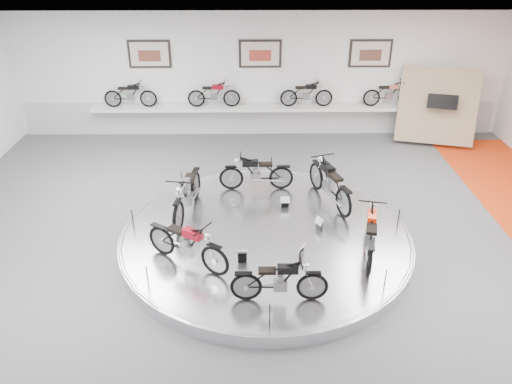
{
  "coord_description": "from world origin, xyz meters",
  "views": [
    {
      "loc": [
        -0.32,
        -8.99,
        6.32
      ],
      "look_at": [
        -0.21,
        0.6,
        1.15
      ],
      "focal_mm": 35.0,
      "sensor_mm": 36.0,
      "label": 1
    }
  ],
  "objects_px": {
    "bike_a": "(330,182)",
    "bike_d": "(187,243)",
    "shelf": "(260,108)",
    "bike_e": "(279,280)",
    "bike_f": "(370,233)",
    "display_platform": "(266,238)",
    "bike_c": "(187,194)",
    "bike_b": "(256,172)"
  },
  "relations": [
    {
      "from": "bike_a",
      "to": "bike_e",
      "type": "xyz_separation_m",
      "value": [
        -1.41,
        -3.62,
        -0.1
      ]
    },
    {
      "from": "bike_b",
      "to": "bike_c",
      "type": "relative_size",
      "value": 0.85
    },
    {
      "from": "bike_e",
      "to": "bike_c",
      "type": "bearing_deg",
      "value": 123.23
    },
    {
      "from": "bike_c",
      "to": "bike_e",
      "type": "bearing_deg",
      "value": 41.84
    },
    {
      "from": "bike_a",
      "to": "bike_b",
      "type": "distance_m",
      "value": 1.89
    },
    {
      "from": "display_platform",
      "to": "bike_e",
      "type": "distance_m",
      "value": 2.33
    },
    {
      "from": "shelf",
      "to": "bike_d",
      "type": "height_order",
      "value": "bike_d"
    },
    {
      "from": "bike_d",
      "to": "bike_c",
      "type": "bearing_deg",
      "value": 128.23
    },
    {
      "from": "bike_a",
      "to": "bike_d",
      "type": "height_order",
      "value": "bike_a"
    },
    {
      "from": "bike_e",
      "to": "bike_f",
      "type": "relative_size",
      "value": 0.87
    },
    {
      "from": "display_platform",
      "to": "bike_c",
      "type": "distance_m",
      "value": 2.09
    },
    {
      "from": "shelf",
      "to": "bike_e",
      "type": "height_order",
      "value": "bike_e"
    },
    {
      "from": "shelf",
      "to": "bike_a",
      "type": "relative_size",
      "value": 6.03
    },
    {
      "from": "bike_b",
      "to": "bike_f",
      "type": "relative_size",
      "value": 0.94
    },
    {
      "from": "bike_c",
      "to": "bike_b",
      "type": "bearing_deg",
      "value": 136.7
    },
    {
      "from": "shelf",
      "to": "bike_c",
      "type": "relative_size",
      "value": 5.87
    },
    {
      "from": "display_platform",
      "to": "bike_b",
      "type": "height_order",
      "value": "bike_b"
    },
    {
      "from": "bike_a",
      "to": "bike_c",
      "type": "distance_m",
      "value": 3.42
    },
    {
      "from": "bike_b",
      "to": "bike_c",
      "type": "distance_m",
      "value": 2.04
    },
    {
      "from": "bike_c",
      "to": "bike_d",
      "type": "xyz_separation_m",
      "value": [
        0.21,
        -1.95,
        -0.06
      ]
    },
    {
      "from": "bike_a",
      "to": "bike_d",
      "type": "relative_size",
      "value": 1.09
    },
    {
      "from": "shelf",
      "to": "bike_e",
      "type": "relative_size",
      "value": 7.36
    },
    {
      "from": "bike_d",
      "to": "bike_e",
      "type": "relative_size",
      "value": 1.12
    },
    {
      "from": "display_platform",
      "to": "bike_e",
      "type": "height_order",
      "value": "bike_e"
    },
    {
      "from": "bike_a",
      "to": "bike_d",
      "type": "distance_m",
      "value": 4.04
    },
    {
      "from": "bike_c",
      "to": "bike_e",
      "type": "height_order",
      "value": "bike_c"
    },
    {
      "from": "shelf",
      "to": "bike_f",
      "type": "height_order",
      "value": "bike_f"
    },
    {
      "from": "bike_f",
      "to": "bike_d",
      "type": "bearing_deg",
      "value": 106.95
    },
    {
      "from": "shelf",
      "to": "bike_e",
      "type": "distance_m",
      "value": 8.65
    },
    {
      "from": "bike_b",
      "to": "bike_c",
      "type": "height_order",
      "value": "bike_c"
    },
    {
      "from": "bike_d",
      "to": "bike_f",
      "type": "distance_m",
      "value": 3.7
    },
    {
      "from": "shelf",
      "to": "bike_f",
      "type": "bearing_deg",
      "value": -73.76
    },
    {
      "from": "display_platform",
      "to": "bike_d",
      "type": "relative_size",
      "value": 3.83
    },
    {
      "from": "shelf",
      "to": "display_platform",
      "type": "bearing_deg",
      "value": -90.0
    },
    {
      "from": "bike_a",
      "to": "shelf",
      "type": "bearing_deg",
      "value": -1.36
    },
    {
      "from": "bike_b",
      "to": "bike_d",
      "type": "bearing_deg",
      "value": 65.74
    },
    {
      "from": "bike_f",
      "to": "bike_a",
      "type": "bearing_deg",
      "value": 25.21
    },
    {
      "from": "bike_c",
      "to": "bike_f",
      "type": "distance_m",
      "value": 4.22
    },
    {
      "from": "bike_b",
      "to": "bike_d",
      "type": "distance_m",
      "value": 3.49
    },
    {
      "from": "bike_a",
      "to": "bike_f",
      "type": "height_order",
      "value": "bike_a"
    },
    {
      "from": "display_platform",
      "to": "bike_f",
      "type": "bearing_deg",
      "value": -21.2
    },
    {
      "from": "display_platform",
      "to": "shelf",
      "type": "xyz_separation_m",
      "value": [
        0.0,
        6.4,
        0.85
      ]
    }
  ]
}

